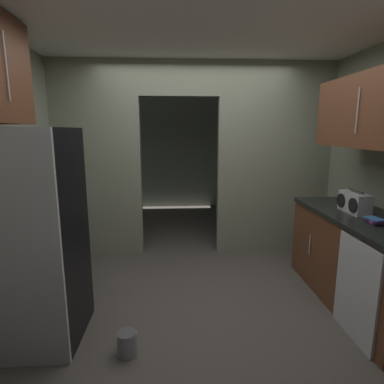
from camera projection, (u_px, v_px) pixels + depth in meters
ground at (203, 302)px, 3.13m from camera, size 20.00×20.00×0.00m
kitchen_overhead_slab at (201, 34)px, 3.04m from camera, size 4.11×6.77×0.06m
kitchen_partition at (199, 155)px, 4.23m from camera, size 3.71×0.12×2.57m
adjoining_room_shell at (188, 151)px, 6.11m from camera, size 3.71×2.76×2.57m
refrigerator at (24, 239)px, 2.45m from camera, size 0.81×0.73×1.70m
lower_cabinet_run at (361, 261)px, 3.02m from camera, size 0.69×1.76×0.89m
dishwasher at (356, 291)px, 2.53m from camera, size 0.02×0.56×0.83m
upper_cabinet_counterside at (378, 111)px, 2.75m from camera, size 0.36×1.58×0.66m
boombox at (354, 203)px, 3.06m from camera, size 0.16×0.36×0.23m
book_stack at (376, 221)px, 2.69m from camera, size 0.15×0.18×0.05m
paint_can at (127, 343)px, 2.39m from camera, size 0.15×0.15×0.18m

